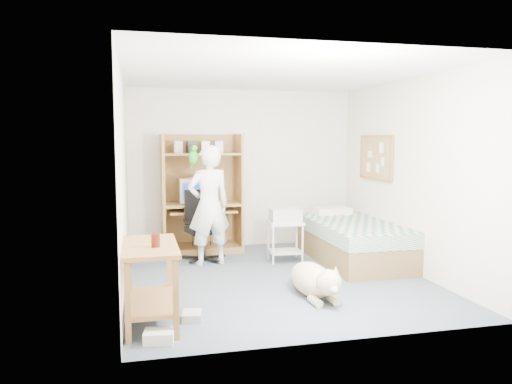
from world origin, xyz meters
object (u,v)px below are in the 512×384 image
bed (352,241)px  person (209,205)px  dog (314,280)px  computer_hutch (201,198)px  office_chair (202,235)px  side_desk (150,272)px  printer_cart (285,235)px

bed → person: (-2.01, 0.27, 0.53)m
dog → computer_hutch: bearing=105.8°
bed → office_chair: size_ratio=2.05×
bed → dog: bearing=-127.5°
bed → person: size_ratio=1.23×
side_desk → person: size_ratio=0.61×
computer_hutch → side_desk: (-0.85, -2.94, -0.33)m
computer_hutch → person: (-0.01, -0.85, -0.00)m
dog → printer_cart: printer_cart is taller
computer_hutch → printer_cart: (1.06, -0.93, -0.44)m
computer_hutch → person: 0.85m
side_desk → computer_hutch: bearing=73.9°
side_desk → person: (0.84, 2.09, 0.33)m
computer_hutch → dog: (0.90, -2.55, -0.63)m
computer_hutch → bed: 2.35m
bed → printer_cart: bearing=168.7°
office_chair → dog: size_ratio=0.84×
computer_hutch → bed: (2.00, -1.12, -0.53)m
computer_hutch → side_desk: size_ratio=1.80×
computer_hutch → side_desk: bearing=-106.1°
computer_hutch → person: computer_hutch is taller
office_chair → bed: bearing=-28.2°
computer_hutch → office_chair: size_ratio=1.82×
bed → printer_cart: 0.96m
side_desk → person: person is taller
office_chair → computer_hutch: bearing=70.3°
bed → person: person is taller
side_desk → person: 2.27m
computer_hutch → printer_cart: 1.48m
office_chair → printer_cart: size_ratio=1.73×
bed → office_chair: office_chair is taller
office_chair → printer_cart: (1.13, -0.39, 0.03)m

